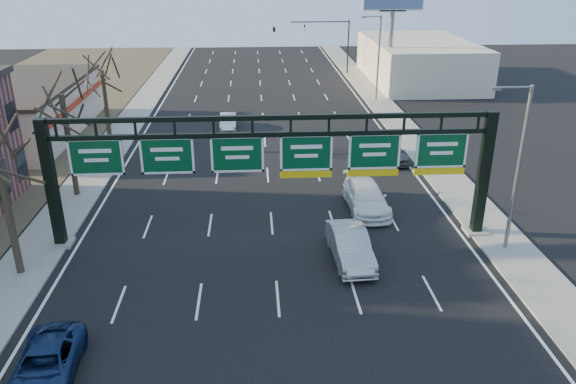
{
  "coord_description": "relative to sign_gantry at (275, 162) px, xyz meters",
  "views": [
    {
      "loc": [
        -0.92,
        -20.2,
        14.81
      ],
      "look_at": [
        0.8,
        7.16,
        3.2
      ],
      "focal_mm": 35.0,
      "sensor_mm": 36.0,
      "label": 1
    }
  ],
  "objects": [
    {
      "name": "traffic_signal_mast",
      "position": [
        5.53,
        47.0,
        0.87
      ],
      "size": [
        10.16,
        0.54,
        7.0
      ],
      "color": "black",
      "rests_on": "ground"
    },
    {
      "name": "tree_far",
      "position": [
        -12.96,
        17.0,
        2.86
      ],
      "size": [
        3.6,
        3.6,
        8.86
      ],
      "color": "black",
      "rests_on": "sidewalk_left"
    },
    {
      "name": "car_silver_sedan",
      "position": [
        3.77,
        -2.68,
        -3.79
      ],
      "size": [
        2.04,
        5.18,
        1.68
      ],
      "primitive_type": "imported",
      "rotation": [
        0.0,
        0.0,
        0.05
      ],
      "color": "#A2A3A7",
      "rests_on": "ground"
    },
    {
      "name": "car_grey_far",
      "position": [
        9.51,
        12.47,
        -3.87
      ],
      "size": [
        2.44,
        4.68,
        1.52
      ],
      "primitive_type": "imported",
      "rotation": [
        0.0,
        0.0,
        0.15
      ],
      "color": "#45484B",
      "rests_on": "ground"
    },
    {
      "name": "cream_strip",
      "position": [
        -21.64,
        21.0,
        -2.27
      ],
      "size": [
        10.9,
        18.4,
        4.7
      ],
      "color": "beige",
      "rests_on": "ground"
    },
    {
      "name": "billboard_right",
      "position": [
        14.84,
        36.98,
        4.43
      ],
      "size": [
        7.0,
        0.5,
        12.0
      ],
      "color": "slate",
      "rests_on": "ground"
    },
    {
      "name": "building_right_distant",
      "position": [
        19.84,
        42.0,
        -2.13
      ],
      "size": [
        12.0,
        20.0,
        5.0
      ],
      "primitive_type": "cube",
      "color": "beige",
      "rests_on": "ground"
    },
    {
      "name": "lane_markings",
      "position": [
        -0.16,
        12.0,
        -4.62
      ],
      "size": [
        21.6,
        120.0,
        0.01
      ],
      "primitive_type": "cube",
      "color": "white",
      "rests_on": "ground"
    },
    {
      "name": "car_white_wagon",
      "position": [
        5.83,
        3.66,
        -3.8
      ],
      "size": [
        2.42,
        5.74,
        1.66
      ],
      "primitive_type": "imported",
      "rotation": [
        0.0,
        0.0,
        0.02
      ],
      "color": "white",
      "rests_on": "ground"
    },
    {
      "name": "ground",
      "position": [
        -0.16,
        -8.0,
        -4.63
      ],
      "size": [
        160.0,
        160.0,
        0.0
      ],
      "primitive_type": "plane",
      "color": "black",
      "rests_on": "ground"
    },
    {
      "name": "car_silver_distant",
      "position": [
        -3.42,
        22.02,
        -3.95
      ],
      "size": [
        1.51,
        4.17,
        1.37
      ],
      "primitive_type": "imported",
      "rotation": [
        0.0,
        0.0,
        0.01
      ],
      "color": "#B7B6BC",
      "rests_on": "ground"
    },
    {
      "name": "tree_mid",
      "position": [
        -12.96,
        7.0,
        3.23
      ],
      "size": [
        3.6,
        3.6,
        9.24
      ],
      "color": "black",
      "rests_on": "sidewalk_left"
    },
    {
      "name": "sign_gantry",
      "position": [
        0.0,
        0.0,
        0.0
      ],
      "size": [
        24.6,
        1.2,
        7.2
      ],
      "color": "black",
      "rests_on": "ground"
    },
    {
      "name": "sidewalk_right",
      "position": [
        12.64,
        12.0,
        -4.57
      ],
      "size": [
        3.0,
        120.0,
        0.12
      ],
      "primitive_type": "cube",
      "color": "gray",
      "rests_on": "ground"
    },
    {
      "name": "sidewalk_left",
      "position": [
        -12.96,
        12.0,
        -4.57
      ],
      "size": [
        3.0,
        120.0,
        0.12
      ],
      "primitive_type": "cube",
      "color": "gray",
      "rests_on": "ground"
    },
    {
      "name": "streetlight_near",
      "position": [
        12.31,
        -2.0,
        0.45
      ],
      "size": [
        2.15,
        0.22,
        9.0
      ],
      "color": "slate",
      "rests_on": "sidewalk_right"
    },
    {
      "name": "streetlight_far",
      "position": [
        12.31,
        32.0,
        0.45
      ],
      "size": [
        2.15,
        0.22,
        9.0
      ],
      "color": "slate",
      "rests_on": "sidewalk_right"
    },
    {
      "name": "car_blue_suv",
      "position": [
        -9.09,
        -10.86,
        -3.96
      ],
      "size": [
        2.51,
        4.93,
        1.34
      ],
      "primitive_type": "imported",
      "rotation": [
        0.0,
        0.0,
        0.06
      ],
      "color": "navy",
      "rests_on": "ground"
    }
  ]
}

